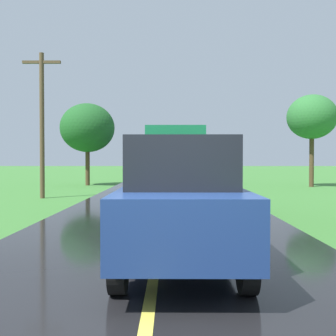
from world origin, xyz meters
TOP-DOWN VIEW (x-y plane):
  - ground_plane at (0.00, 0.00)m, footprint 200.00×200.00m
  - road_surface at (0.00, 0.00)m, footprint 6.40×120.00m
  - centre_line at (0.00, 0.00)m, footprint 0.14×108.00m
  - banana_truck_near at (0.40, 9.69)m, footprint 2.38×5.82m
  - banana_truck_far at (0.41, 23.46)m, footprint 2.38×5.81m
  - utility_pole_roadside at (-5.37, 13.43)m, footprint 1.66×0.20m
  - roadside_tree_mid_right at (8.95, 20.83)m, footprint 3.03×3.03m
  - roadside_tree_far_left at (-5.20, 22.11)m, footprint 3.52×3.52m
  - following_car at (0.38, 2.02)m, footprint 1.74×4.10m

SIDE VIEW (x-z plane):
  - ground_plane at x=0.00m, z-range 0.00..0.00m
  - road_surface at x=0.00m, z-range 0.00..0.08m
  - centre_line at x=0.00m, z-range 0.08..0.09m
  - following_car at x=0.38m, z-range 0.11..2.03m
  - banana_truck_far at x=0.41m, z-range 0.07..2.87m
  - banana_truck_near at x=0.40m, z-range 0.07..2.87m
  - utility_pole_roadside at x=-5.37m, z-range 0.24..6.56m
  - roadside_tree_far_left at x=-5.20m, z-range 1.08..6.42m
  - roadside_tree_mid_right at x=8.95m, z-range 1.45..7.15m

